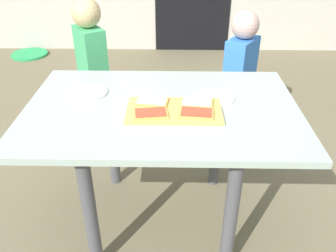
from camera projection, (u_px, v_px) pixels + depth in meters
ground_plane at (163, 217)px, 2.04m from camera, size 16.00×16.00×0.00m
dining_table at (162, 126)px, 1.71m from camera, size 1.29×0.85×0.73m
cutting_board at (174, 110)px, 1.61m from camera, size 0.43×0.24×0.01m
pizza_slice_far_right at (197, 103)px, 1.65m from camera, size 0.16×0.11×0.01m
pizza_slice_near_left at (151, 113)px, 1.56m from camera, size 0.16×0.12×0.01m
pizza_slice_near_right at (196, 113)px, 1.56m from camera, size 0.16×0.11×0.01m
pizza_slice_far_left at (152, 101)px, 1.66m from camera, size 0.16×0.12×0.01m
plate_white_left at (88, 92)px, 1.77m from camera, size 0.19×0.19×0.01m
plate_white_right at (215, 97)px, 1.72m from camera, size 0.19×0.19×0.01m
child_left at (92, 66)px, 2.38m from camera, size 0.25×0.28×1.06m
child_right at (239, 74)px, 2.36m from camera, size 0.25×0.28×1.00m
garden_hose_coil at (30, 54)px, 4.31m from camera, size 0.43×0.43×0.03m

